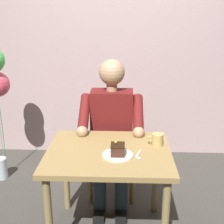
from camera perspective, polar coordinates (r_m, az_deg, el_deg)
name	(u,v)px	position (r m, az deg, el deg)	size (l,w,h in m)	color
cafe_rear_panel	(115,24)	(3.43, 0.63, 16.29)	(6.40, 0.12, 3.00)	#B09394
dining_table	(109,163)	(2.17, -0.63, -9.56)	(0.87, 0.72, 0.70)	olive
chair	(112,139)	(2.81, 0.05, -5.09)	(0.42, 0.42, 0.91)	olive
seated_person	(111,130)	(2.59, -0.10, -3.42)	(0.53, 0.58, 1.26)	#5D1514
dessert_plate	(118,155)	(2.05, 1.08, -8.11)	(0.21, 0.21, 0.01)	silver
cake_slice	(118,149)	(2.04, 1.09, -7.05)	(0.09, 0.10, 0.09)	#40241C
coffee_cup	(157,139)	(2.22, 8.53, -5.11)	(0.12, 0.08, 0.09)	tan
dessert_spoon	(139,156)	(2.05, 5.05, -8.25)	(0.04, 0.14, 0.01)	silver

